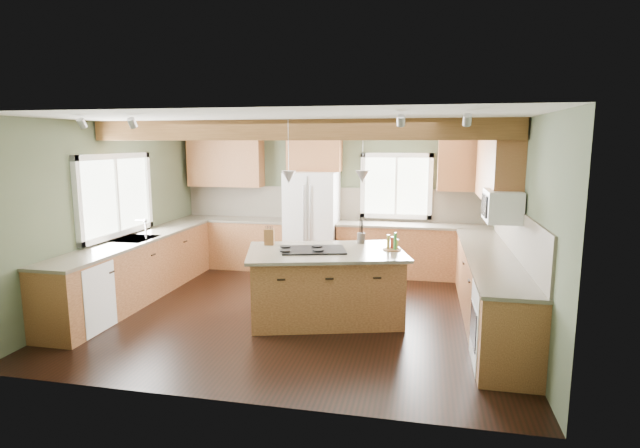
# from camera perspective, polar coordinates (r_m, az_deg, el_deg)

# --- Properties ---
(floor) EXTENTS (5.60, 5.60, 0.00)m
(floor) POSITION_cam_1_polar(r_m,az_deg,el_deg) (7.03, -2.33, -9.92)
(floor) COLOR black
(floor) RESTS_ON ground
(ceiling) EXTENTS (5.60, 5.60, 0.00)m
(ceiling) POSITION_cam_1_polar(r_m,az_deg,el_deg) (6.64, -2.48, 11.76)
(ceiling) COLOR silver
(ceiling) RESTS_ON wall_back
(wall_back) EXTENTS (5.60, 0.00, 5.60)m
(wall_back) POSITION_cam_1_polar(r_m,az_deg,el_deg) (9.14, 1.44, 2.95)
(wall_back) COLOR #47513A
(wall_back) RESTS_ON ground
(wall_left) EXTENTS (0.00, 5.00, 5.00)m
(wall_left) POSITION_cam_1_polar(r_m,az_deg,el_deg) (7.88, -22.56, 1.20)
(wall_left) COLOR #47513A
(wall_left) RESTS_ON ground
(wall_right) EXTENTS (0.00, 5.00, 5.00)m
(wall_right) POSITION_cam_1_polar(r_m,az_deg,el_deg) (6.62, 21.82, -0.19)
(wall_right) COLOR #47513A
(wall_right) RESTS_ON ground
(ceiling_beam) EXTENTS (5.55, 0.26, 0.26)m
(ceiling_beam) POSITION_cam_1_polar(r_m,az_deg,el_deg) (6.47, -2.87, 10.67)
(ceiling_beam) COLOR brown
(ceiling_beam) RESTS_ON ceiling
(soffit_trim) EXTENTS (5.55, 0.20, 0.10)m
(soffit_trim) POSITION_cam_1_polar(r_m,az_deg,el_deg) (8.98, 1.36, 10.76)
(soffit_trim) COLOR brown
(soffit_trim) RESTS_ON ceiling
(backsplash_back) EXTENTS (5.58, 0.03, 0.58)m
(backsplash_back) POSITION_cam_1_polar(r_m,az_deg,el_deg) (9.13, 1.43, 2.38)
(backsplash_back) COLOR brown
(backsplash_back) RESTS_ON wall_back
(backsplash_right) EXTENTS (0.03, 3.70, 0.58)m
(backsplash_right) POSITION_cam_1_polar(r_m,az_deg,el_deg) (6.68, 21.57, -0.88)
(backsplash_right) COLOR brown
(backsplash_right) RESTS_ON wall_right
(base_cab_back_left) EXTENTS (2.02, 0.60, 0.88)m
(base_cab_back_left) POSITION_cam_1_polar(r_m,az_deg,el_deg) (9.48, -9.63, -2.22)
(base_cab_back_left) COLOR brown
(base_cab_back_left) RESTS_ON floor
(counter_back_left) EXTENTS (2.06, 0.64, 0.04)m
(counter_back_left) POSITION_cam_1_polar(r_m,az_deg,el_deg) (9.39, -9.70, 0.53)
(counter_back_left) COLOR #50463B
(counter_back_left) RESTS_ON base_cab_back_left
(base_cab_back_right) EXTENTS (2.62, 0.60, 0.88)m
(base_cab_back_right) POSITION_cam_1_polar(r_m,az_deg,el_deg) (8.84, 10.63, -3.09)
(base_cab_back_right) COLOR brown
(base_cab_back_right) RESTS_ON floor
(counter_back_right) EXTENTS (2.66, 0.64, 0.04)m
(counter_back_right) POSITION_cam_1_polar(r_m,az_deg,el_deg) (8.75, 10.72, -0.14)
(counter_back_right) COLOR #50463B
(counter_back_right) RESTS_ON base_cab_back_right
(base_cab_left) EXTENTS (0.60, 3.70, 0.88)m
(base_cab_left) POSITION_cam_1_polar(r_m,az_deg,el_deg) (7.92, -20.17, -4.97)
(base_cab_left) COLOR brown
(base_cab_left) RESTS_ON floor
(counter_left) EXTENTS (0.64, 3.74, 0.04)m
(counter_left) POSITION_cam_1_polar(r_m,az_deg,el_deg) (7.82, -20.36, -1.70)
(counter_left) COLOR #50463B
(counter_left) RESTS_ON base_cab_left
(base_cab_right) EXTENTS (0.60, 3.70, 0.88)m
(base_cab_right) POSITION_cam_1_polar(r_m,az_deg,el_deg) (6.81, 18.80, -7.20)
(base_cab_right) COLOR brown
(base_cab_right) RESTS_ON floor
(counter_right) EXTENTS (0.64, 3.74, 0.04)m
(counter_right) POSITION_cam_1_polar(r_m,az_deg,el_deg) (6.69, 19.00, -3.42)
(counter_right) COLOR #50463B
(counter_right) RESTS_ON base_cab_right
(upper_cab_back_left) EXTENTS (1.40, 0.35, 0.90)m
(upper_cab_back_left) POSITION_cam_1_polar(r_m,az_deg,el_deg) (9.48, -10.73, 6.97)
(upper_cab_back_left) COLOR brown
(upper_cab_back_left) RESTS_ON wall_back
(upper_cab_over_fridge) EXTENTS (0.96, 0.35, 0.70)m
(upper_cab_over_fridge) POSITION_cam_1_polar(r_m,az_deg,el_deg) (8.97, -0.64, 8.28)
(upper_cab_over_fridge) COLOR brown
(upper_cab_over_fridge) RESTS_ON wall_back
(upper_cab_right) EXTENTS (0.35, 2.20, 0.90)m
(upper_cab_right) POSITION_cam_1_polar(r_m,az_deg,el_deg) (7.41, 19.60, 5.96)
(upper_cab_right) COLOR brown
(upper_cab_right) RESTS_ON wall_right
(upper_cab_back_corner) EXTENTS (0.90, 0.35, 0.90)m
(upper_cab_back_corner) POSITION_cam_1_polar(r_m,az_deg,el_deg) (8.79, 16.26, 6.58)
(upper_cab_back_corner) COLOR brown
(upper_cab_back_corner) RESTS_ON wall_back
(window_left) EXTENTS (0.04, 1.60, 1.05)m
(window_left) POSITION_cam_1_polar(r_m,az_deg,el_deg) (7.88, -22.35, 3.05)
(window_left) COLOR white
(window_left) RESTS_ON wall_left
(window_back) EXTENTS (1.10, 0.04, 1.00)m
(window_back) POSITION_cam_1_polar(r_m,az_deg,el_deg) (8.96, 8.70, 4.32)
(window_back) COLOR white
(window_back) RESTS_ON wall_back
(sink) EXTENTS (0.50, 0.65, 0.03)m
(sink) POSITION_cam_1_polar(r_m,az_deg,el_deg) (7.82, -20.36, -1.66)
(sink) COLOR #262628
(sink) RESTS_ON counter_left
(faucet) EXTENTS (0.02, 0.02, 0.28)m
(faucet) POSITION_cam_1_polar(r_m,az_deg,el_deg) (7.70, -19.29, -0.67)
(faucet) COLOR #B2B2B7
(faucet) RESTS_ON sink
(dishwasher) EXTENTS (0.60, 0.60, 0.84)m
(dishwasher) POSITION_cam_1_polar(r_m,az_deg,el_deg) (6.89, -25.83, -7.54)
(dishwasher) COLOR white
(dishwasher) RESTS_ON floor
(oven) EXTENTS (0.60, 0.72, 0.84)m
(oven) POSITION_cam_1_polar(r_m,az_deg,el_deg) (5.58, 20.28, -11.04)
(oven) COLOR white
(oven) RESTS_ON floor
(microwave) EXTENTS (0.40, 0.70, 0.38)m
(microwave) POSITION_cam_1_polar(r_m,az_deg,el_deg) (6.50, 20.11, 1.98)
(microwave) COLOR white
(microwave) RESTS_ON wall_right
(pendant_left) EXTENTS (0.18, 0.18, 0.16)m
(pendant_left) POSITION_cam_1_polar(r_m,az_deg,el_deg) (6.37, -3.60, 5.38)
(pendant_left) COLOR #B2B2B7
(pendant_left) RESTS_ON ceiling
(pendant_right) EXTENTS (0.18, 0.18, 0.16)m
(pendant_right) POSITION_cam_1_polar(r_m,az_deg,el_deg) (6.45, 4.87, 5.41)
(pendant_right) COLOR #B2B2B7
(pendant_right) RESTS_ON ceiling
(refrigerator) EXTENTS (0.90, 0.74, 1.80)m
(refrigerator) POSITION_cam_1_polar(r_m,az_deg,el_deg) (8.88, -0.91, 0.16)
(refrigerator) COLOR silver
(refrigerator) RESTS_ON floor
(island) EXTENTS (2.13, 1.63, 0.88)m
(island) POSITION_cam_1_polar(r_m,az_deg,el_deg) (6.65, 0.64, -7.07)
(island) COLOR olive
(island) RESTS_ON floor
(island_top) EXTENTS (2.29, 1.78, 0.04)m
(island_top) POSITION_cam_1_polar(r_m,az_deg,el_deg) (6.53, 0.64, -3.20)
(island_top) COLOR #50463B
(island_top) RESTS_ON island
(cooktop) EXTENTS (0.94, 0.75, 0.02)m
(cooktop) POSITION_cam_1_polar(r_m,az_deg,el_deg) (6.52, -0.74, -2.96)
(cooktop) COLOR black
(cooktop) RESTS_ON island_top
(knife_block) EXTENTS (0.15, 0.12, 0.22)m
(knife_block) POSITION_cam_1_polar(r_m,az_deg,el_deg) (6.89, -5.82, -1.49)
(knife_block) COLOR brown
(knife_block) RESTS_ON island_top
(utensil_crock) EXTENTS (0.12, 0.12, 0.15)m
(utensil_crock) POSITION_cam_1_polar(r_m,az_deg,el_deg) (6.99, 4.72, -1.62)
(utensil_crock) COLOR #3C3330
(utensil_crock) RESTS_ON island_top
(bottle_tray) EXTENTS (0.33, 0.33, 0.22)m
(bottle_tray) POSITION_cam_1_polar(r_m,az_deg,el_deg) (6.59, 8.24, -2.02)
(bottle_tray) COLOR brown
(bottle_tray) RESTS_ON island_top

